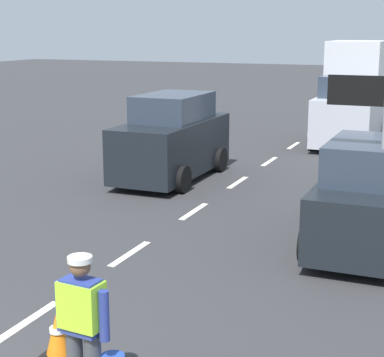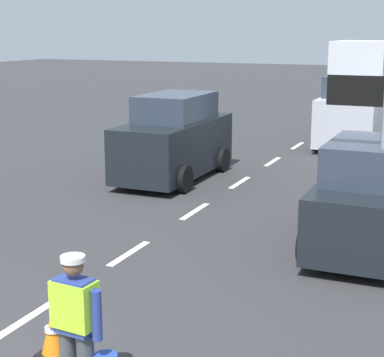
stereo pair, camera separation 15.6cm
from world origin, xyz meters
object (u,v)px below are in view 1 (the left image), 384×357
object	(u,v)px
lane_direction_sign	(371,124)
delivery_truck	(352,98)
road_worker	(85,323)
traffic_cone_near	(58,333)
car_oncoming_lead	(172,140)
car_parked_curbside	(371,199)

from	to	relation	value
lane_direction_sign	delivery_truck	xyz separation A→B (m)	(-2.17, 11.84, -0.80)
road_worker	traffic_cone_near	world-z (taller)	road_worker
car_oncoming_lead	traffic_cone_near	bearing A→B (deg)	-73.83
lane_direction_sign	traffic_cone_near	world-z (taller)	lane_direction_sign
road_worker	delivery_truck	size ratio (longest dim) A/B	0.36
lane_direction_sign	delivery_truck	size ratio (longest dim) A/B	0.70
road_worker	delivery_truck	world-z (taller)	delivery_truck
delivery_truck	car_oncoming_lead	distance (m)	8.10
traffic_cone_near	car_parked_curbside	size ratio (longest dim) A/B	0.15
delivery_truck	car_oncoming_lead	world-z (taller)	delivery_truck
delivery_truck	road_worker	bearing A→B (deg)	-89.71
road_worker	lane_direction_sign	world-z (taller)	lane_direction_sign
lane_direction_sign	car_parked_curbside	distance (m)	1.67
delivery_truck	traffic_cone_near	bearing A→B (deg)	-92.74
delivery_truck	car_parked_curbside	bearing A→B (deg)	-78.96
delivery_truck	lane_direction_sign	bearing A→B (deg)	-79.60
delivery_truck	car_oncoming_lead	xyz separation A→B (m)	(-3.53, -7.27, -0.55)
lane_direction_sign	car_oncoming_lead	distance (m)	7.43
car_oncoming_lead	car_parked_curbside	world-z (taller)	car_oncoming_lead
delivery_truck	car_parked_curbside	distance (m)	11.27
lane_direction_sign	traffic_cone_near	distance (m)	6.08
road_worker	car_oncoming_lead	xyz separation A→B (m)	(-3.62, 10.19, 0.13)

